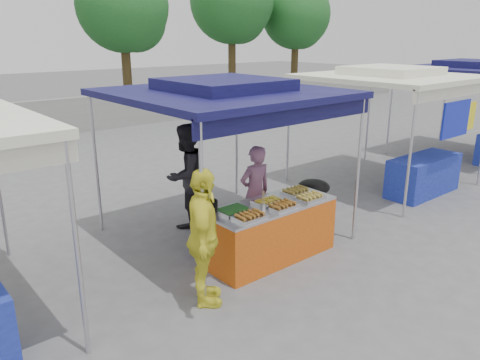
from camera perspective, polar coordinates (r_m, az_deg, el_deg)
ground_plane at (r=7.23m, az=3.09°, el=-9.07°), size 80.00×80.00×0.00m
back_wall at (r=16.54m, az=-24.00°, el=6.71°), size 40.00×0.25×1.20m
main_canopy at (r=7.26m, az=-1.90°, el=10.67°), size 3.20×3.20×2.57m
neighbor_stall_right at (r=10.52m, az=19.42°, el=7.52°), size 3.20×3.20×2.57m
tree_2 at (r=19.60m, az=-13.79°, el=19.49°), size 3.57×3.51×6.04m
tree_3 at (r=23.18m, az=-0.80°, el=20.56°), size 3.87×3.87×6.65m
tree_4 at (r=25.36m, az=7.00°, el=19.06°), size 3.52×3.46×5.94m
vendor_table at (r=6.98m, az=3.71°, el=-6.21°), size 2.00×0.80×0.85m
food_tray_fl at (r=6.26m, az=1.16°, el=-4.48°), size 0.42×0.30×0.07m
food_tray_fm at (r=6.66m, az=5.15°, el=-3.17°), size 0.42×0.30×0.07m
food_tray_fr at (r=7.05m, az=8.50°, el=-2.14°), size 0.42×0.30×0.07m
food_tray_bl at (r=6.47m, az=-0.79°, el=-3.73°), size 0.42×0.30×0.07m
food_tray_bm at (r=6.84m, az=3.40°, el=-2.58°), size 0.42×0.30×0.07m
food_tray_br at (r=7.29m, az=6.84°, el=-1.40°), size 0.42×0.30×0.07m
cooking_pot at (r=6.54m, az=-3.86°, el=-3.17°), size 0.26×0.26×0.15m
skewer_cup at (r=6.55m, az=2.83°, el=-3.36°), size 0.08×0.08×0.09m
wok_burner at (r=7.96m, az=8.89°, el=-2.51°), size 0.54×0.54×0.91m
crate_left at (r=7.34m, az=-3.06°, el=-7.32°), size 0.50×0.35×0.30m
crate_right at (r=7.74m, az=2.72°, el=-6.13°), size 0.44×0.31×0.26m
crate_stacked at (r=7.64m, az=2.75°, el=-4.34°), size 0.43×0.30×0.26m
vendor_woman at (r=7.53m, az=1.86°, el=-1.55°), size 0.60×0.43×1.55m
helper_man at (r=8.04m, az=-6.54°, el=0.51°), size 1.03×0.90×1.80m
customer_person at (r=5.67m, az=-4.47°, el=-7.10°), size 0.93×1.08×1.74m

